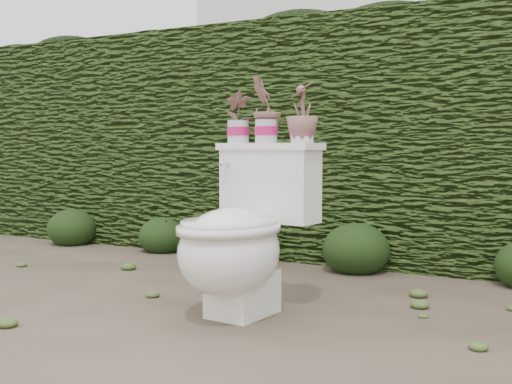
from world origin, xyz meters
The scene contains 10 objects.
ground centered at (0.00, 0.00, 0.00)m, with size 60.00×60.00×0.00m, color #6F5E4C.
hedge centered at (0.00, 1.60, 0.80)m, with size 8.00×1.00×1.60m, color #39561C.
toilet centered at (-0.18, -0.21, 0.36)m, with size 0.52×0.72×0.78m.
potted_plant_left centered at (-0.34, 0.04, 0.89)m, with size 0.13×0.08×0.24m, color #386D22.
potted_plant_center centered at (-0.18, 0.03, 0.93)m, with size 0.16×0.13×0.30m, color #386D22.
potted_plant_right centered at (0.02, 0.01, 0.91)m, with size 0.15×0.15×0.26m, color #386D22.
liriope_clump_0 centered at (-2.41, 1.01, 0.15)m, with size 0.38×0.38×0.30m, color #213914.
liriope_clump_1 centered at (-1.57, 1.07, 0.14)m, with size 0.35×0.35×0.28m, color #213914.
liriope_clump_2 centered at (-0.87, 1.01, 0.17)m, with size 0.41×0.41×0.33m, color #213914.
liriope_clump_3 centered at (-0.08, 1.02, 0.16)m, with size 0.41×0.41×0.33m, color #213914.
Camera 1 is at (1.24, -2.66, 0.76)m, focal length 45.00 mm.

